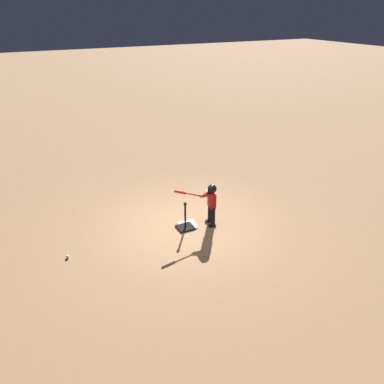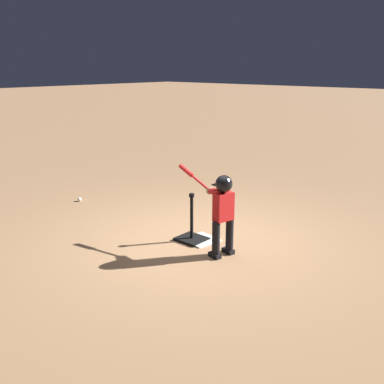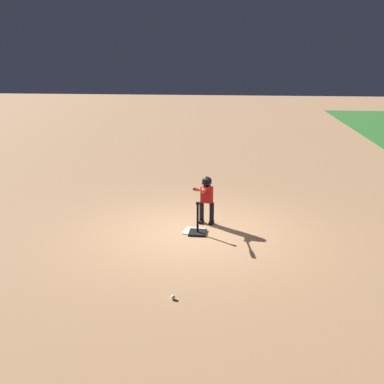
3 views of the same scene
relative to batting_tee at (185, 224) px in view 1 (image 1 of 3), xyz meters
The scene contains 5 objects.
ground_plane 0.16m from the batting_tee, 110.75° to the right, with size 90.00×90.00×0.00m, color #99704C.
home_plate 0.16m from the batting_tee, 140.07° to the right, with size 0.44×0.44×0.02m, color white.
batting_tee is the anchor object (origin of this frame).
batter_child 0.89m from the batting_tee, 168.95° to the left, with size 1.06×0.39×1.12m.
baseball 2.89m from the batting_tee, ahead, with size 0.07×0.07×0.07m, color white.
Camera 1 is at (3.55, 7.35, 5.03)m, focal length 35.00 mm.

